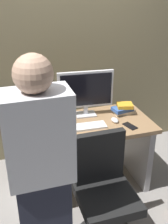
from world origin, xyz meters
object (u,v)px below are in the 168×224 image
mouse (115,120)px  cup_near_keyboard (46,134)px  cup_by_monitor (38,118)px  desk (82,145)px  office_chair (105,197)px  book_stack (124,109)px  cell_phone (130,126)px  monitor (86,91)px  keyboard (83,127)px  person_at_desk (42,178)px

mouse → cup_near_keyboard: cup_near_keyboard is taller
mouse → cup_by_monitor: 0.73m
desk → office_chair: bearing=-91.7°
cup_near_keyboard → cup_by_monitor: cup_near_keyboard is taller
cup_by_monitor → book_stack: size_ratio=0.38×
mouse → book_stack: book_stack is taller
cell_phone → book_stack: bearing=61.8°
book_stack → office_chair: bearing=-123.1°
book_stack → cell_phone: size_ratio=1.61×
monitor → cup_near_keyboard: (-0.46, -0.33, -0.21)m
office_chair → cup_by_monitor: (-0.37, 0.82, 0.36)m
office_chair → cell_phone: (0.43, 0.48, 0.32)m
monitor → cell_phone: (0.32, -0.35, -0.25)m
monitor → cell_phone: bearing=-47.1°
monitor → keyboard: bearing=-113.1°
cup_near_keyboard → cell_phone: (0.78, -0.02, -0.04)m
keyboard → mouse: mouse is taller
monitor → book_stack: monitor is taller
cell_phone → cup_near_keyboard: bearing=162.2°
person_at_desk → cell_phone: person_at_desk is taller
keyboard → person_at_desk: bearing=-122.1°
mouse → book_stack: size_ratio=0.43×
keyboard → desk: bearing=80.0°
person_at_desk → cell_phone: size_ratio=11.38×
mouse → cell_phone: size_ratio=0.69×
office_chair → cell_phone: 0.71m
cup_near_keyboard → cell_phone: size_ratio=0.65×
keyboard → cup_near_keyboard: bearing=-163.8°
desk → mouse: bearing=-8.4°
monitor → keyboard: (-0.10, -0.24, -0.25)m
mouse → cup_by_monitor: (-0.70, 0.21, 0.03)m
monitor → cup_by_monitor: (-0.48, -0.00, -0.21)m
cup_near_keyboard → cup_by_monitor: bearing=93.8°
desk → book_stack: book_stack is taller
desk → keyboard: (-0.02, -0.07, 0.25)m
cup_near_keyboard → book_stack: book_stack is taller
desk → person_at_desk: 0.99m
book_stack → cell_phone: book_stack is taller
mouse → book_stack: (0.15, 0.14, 0.03)m
desk → cup_by_monitor: (-0.39, 0.17, 0.28)m
desk → cup_by_monitor: size_ratio=15.20×
person_at_desk → keyboard: person_at_desk is taller
desk → book_stack: (0.46, 0.09, 0.29)m
office_chair → person_at_desk: size_ratio=0.57×
desk → person_at_desk: person_at_desk is taller
keyboard → cup_near_keyboard: 0.36m
keyboard → cell_phone: (0.42, -0.10, -0.01)m
desk → keyboard: size_ratio=3.08×
person_at_desk → monitor: 1.13m
cup_near_keyboard → cell_phone: cup_near_keyboard is taller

